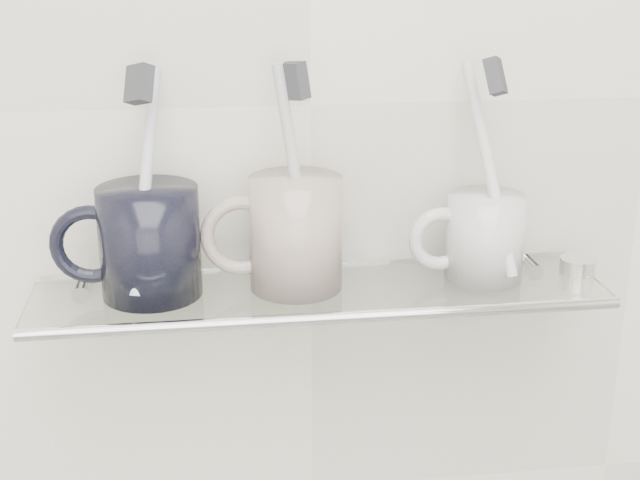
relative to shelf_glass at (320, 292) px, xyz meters
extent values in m
plane|color=silver|center=(0.00, 0.06, 0.15)|extent=(2.50, 0.00, 2.50)
cube|color=silver|center=(0.00, 0.00, 0.00)|extent=(0.50, 0.12, 0.01)
cylinder|color=silver|center=(0.00, -0.06, 0.00)|extent=(0.50, 0.01, 0.01)
cylinder|color=silver|center=(-0.21, 0.05, -0.01)|extent=(0.02, 0.03, 0.02)
cylinder|color=silver|center=(0.21, 0.05, -0.01)|extent=(0.02, 0.03, 0.02)
cylinder|color=black|center=(-0.14, 0.00, 0.05)|extent=(0.11, 0.11, 0.10)
torus|color=black|center=(-0.19, 0.00, 0.05)|extent=(0.07, 0.01, 0.07)
cylinder|color=silver|center=(-0.14, 0.00, 0.10)|extent=(0.04, 0.09, 0.18)
cube|color=#313236|center=(-0.14, 0.00, 0.19)|extent=(0.03, 0.03, 0.04)
cylinder|color=silver|center=(-0.02, 0.00, 0.05)|extent=(0.11, 0.11, 0.10)
torus|color=silver|center=(-0.07, 0.00, 0.05)|extent=(0.07, 0.01, 0.07)
cylinder|color=#B7B8BA|center=(-0.02, 0.00, 0.10)|extent=(0.04, 0.02, 0.19)
cube|color=#313236|center=(-0.02, 0.00, 0.19)|extent=(0.03, 0.03, 0.03)
cylinder|color=silver|center=(0.15, 0.00, 0.04)|extent=(0.08, 0.08, 0.08)
torus|color=silver|center=(0.11, 0.00, 0.04)|extent=(0.06, 0.01, 0.06)
cylinder|color=white|center=(0.15, 0.00, 0.10)|extent=(0.04, 0.08, 0.18)
cube|color=#313236|center=(0.15, 0.00, 0.19)|extent=(0.03, 0.03, 0.04)
cylinder|color=silver|center=(0.24, 0.00, 0.01)|extent=(0.03, 0.03, 0.01)
camera|label=1|loc=(-0.10, -0.72, 0.30)|focal=50.00mm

